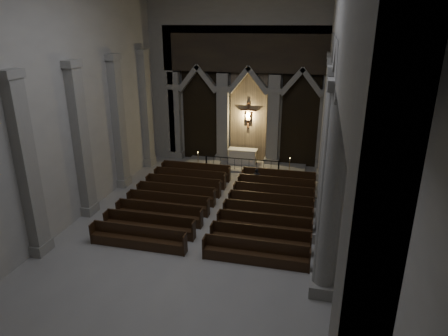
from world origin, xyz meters
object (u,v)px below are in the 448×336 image
at_px(pews, 219,206).
at_px(candle_stand_left, 198,165).
at_px(worshipper, 257,179).
at_px(altar, 243,156).
at_px(candle_stand_right, 289,172).
at_px(altar_rail, 242,163).

bearing_deg(pews, candle_stand_left, 116.68).
distance_m(pews, worshipper, 3.79).
xyz_separation_m(pews, worshipper, (1.47, 3.48, 0.35)).
bearing_deg(altar, candle_stand_right, -25.45).
bearing_deg(pews, candle_stand_right, 61.88).
bearing_deg(altar_rail, candle_stand_right, -3.51).
distance_m(altar, altar_rail, 1.47).
bearing_deg(worshipper, altar, 100.55).
height_order(candle_stand_left, candle_stand_right, candle_stand_right).
relative_size(altar, candle_stand_right, 1.52).
bearing_deg(candle_stand_right, altar_rail, 176.49).
bearing_deg(altar, candle_stand_left, -150.08).
xyz_separation_m(candle_stand_left, worshipper, (4.53, -2.61, 0.34)).
bearing_deg(altar_rail, candle_stand_left, -176.62).
height_order(altar_rail, pews, pews).
bearing_deg(worshipper, pews, -124.26).
bearing_deg(worshipper, altar_rail, 106.59).
height_order(candle_stand_left, pews, candle_stand_left).
height_order(altar, candle_stand_right, candle_stand_right).
height_order(altar_rail, candle_stand_left, candle_stand_left).
height_order(pews, worshipper, worshipper).
xyz_separation_m(altar_rail, pews, (-0.00, -6.26, -0.33)).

